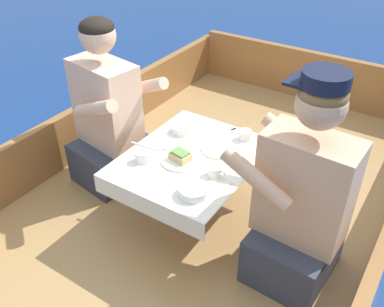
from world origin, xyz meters
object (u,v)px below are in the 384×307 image
coffee_cup_center (142,156)px  person_starboard (301,203)px  coffee_cup_port (245,135)px  person_port (109,120)px  sandwich (180,156)px  coffee_cup_starboard (215,171)px

coffee_cup_center → person_starboard: bearing=7.8°
coffee_cup_port → coffee_cup_center: coffee_cup_center is taller
person_port → coffee_cup_center: person_port is taller
coffee_cup_port → person_port: bearing=-161.3°
person_port → sandwich: bearing=-1.0°
person_port → coffee_cup_starboard: (0.81, -0.12, 0.02)m
sandwich → person_starboard: bearing=0.2°
person_starboard → coffee_cup_starboard: person_starboard is taller
person_port → sandwich: (0.59, -0.11, 0.03)m
coffee_cup_center → coffee_cup_starboard: bearing=14.7°
person_starboard → coffee_cup_port: size_ratio=10.70×
person_starboard → coffee_cup_center: person_starboard is taller
sandwich → coffee_cup_starboard: sandwich is taller
coffee_cup_center → person_port: bearing=153.1°
coffee_cup_port → coffee_cup_center: (-0.35, -0.48, 0.00)m
coffee_cup_port → coffee_cup_starboard: 0.38m
coffee_cup_center → sandwich: bearing=33.7°
person_starboard → sandwich: person_starboard is taller
coffee_cup_starboard → coffee_cup_center: (-0.38, -0.10, 0.00)m
person_port → coffee_cup_center: bearing=-17.6°
person_port → person_starboard: (1.25, -0.11, 0.02)m
person_starboard → sandwich: bearing=2.8°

